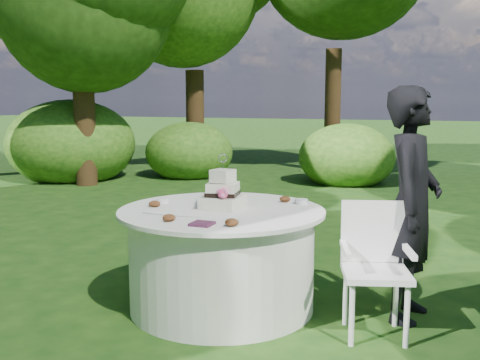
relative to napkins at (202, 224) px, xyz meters
name	(u,v)px	position (x,y,z in m)	size (l,w,h in m)	color
ground	(222,307)	(-0.10, 0.55, -0.78)	(80.00, 80.00, 0.00)	#12360E
napkins	(202,224)	(0.00, 0.00, 0.00)	(0.14, 0.14, 0.02)	#4D213C
feather_plume	(171,214)	(-0.34, 0.21, 0.00)	(0.48, 0.07, 0.01)	white
guest	(411,204)	(1.25, 0.87, 0.07)	(0.62, 0.40, 1.69)	black
table	(222,258)	(-0.10, 0.55, -0.39)	(1.56, 1.56, 0.77)	silver
cake	(223,194)	(-0.10, 0.57, 0.10)	(0.29, 0.30, 0.42)	white
chair	(374,258)	(1.05, 0.51, -0.26)	(0.54, 0.54, 0.90)	silver
votives	(225,199)	(-0.20, 0.84, 0.01)	(1.14, 0.46, 0.04)	white
petal_cups	(211,210)	(-0.10, 0.38, 0.02)	(0.96, 1.07, 0.05)	#562D16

